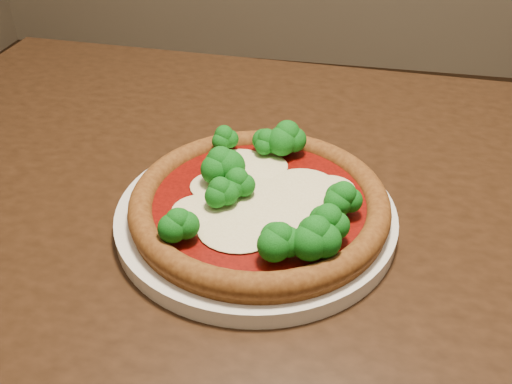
# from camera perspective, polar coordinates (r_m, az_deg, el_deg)

# --- Properties ---
(dining_table) EXTENTS (1.23, 0.87, 0.75)m
(dining_table) POSITION_cam_1_polar(r_m,az_deg,el_deg) (0.68, 5.39, -9.13)
(dining_table) COLOR black
(dining_table) RESTS_ON floor
(plate) EXTENTS (0.30, 0.30, 0.02)m
(plate) POSITION_cam_1_polar(r_m,az_deg,el_deg) (0.61, -0.00, -2.38)
(plate) COLOR silver
(plate) RESTS_ON dining_table
(pizza) EXTENTS (0.27, 0.27, 0.06)m
(pizza) POSITION_cam_1_polar(r_m,az_deg,el_deg) (0.59, 0.55, -0.70)
(pizza) COLOR brown
(pizza) RESTS_ON plate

